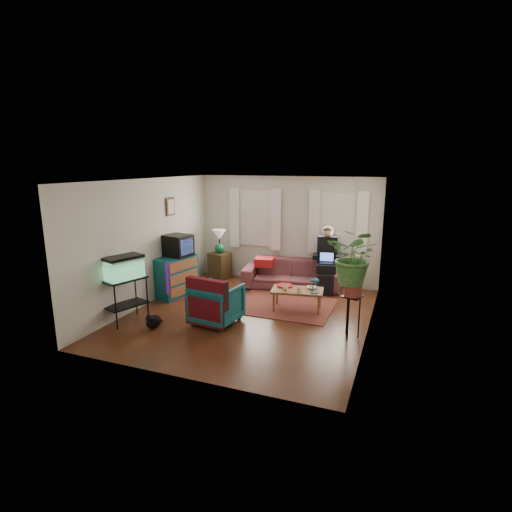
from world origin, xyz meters
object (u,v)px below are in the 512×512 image
at_px(coffee_table, 297,299).
at_px(plant_stand, 351,317).
at_px(armchair, 217,301).
at_px(sofa, 291,269).
at_px(aquarium_stand, 126,300).
at_px(dresser, 176,276).
at_px(side_table, 220,266).

relative_size(coffee_table, plant_stand, 1.36).
height_order(armchair, plant_stand, armchair).
height_order(sofa, aquarium_stand, sofa).
distance_m(dresser, coffee_table, 2.80).
xyz_separation_m(side_table, aquarium_stand, (-0.35, -3.22, 0.08)).
bearing_deg(dresser, sofa, 44.74).
height_order(side_table, dresser, dresser).
height_order(dresser, coffee_table, dresser).
distance_m(side_table, coffee_table, 2.86).
relative_size(sofa, dresser, 2.30).
distance_m(sofa, aquarium_stand, 3.89).
xyz_separation_m(sofa, dresser, (-2.26, -1.49, 0.00)).
bearing_deg(plant_stand, dresser, 167.32).
distance_m(sofa, dresser, 2.70).
distance_m(side_table, armchair, 2.93).
bearing_deg(side_table, dresser, -102.38).
bearing_deg(armchair, coffee_table, -128.59).
relative_size(sofa, aquarium_stand, 2.72).
xyz_separation_m(side_table, coffee_table, (2.45, -1.47, -0.12)).
xyz_separation_m(dresser, coffee_table, (2.79, 0.08, -0.23)).
xyz_separation_m(dresser, aquarium_stand, (-0.01, -1.67, -0.03)).
bearing_deg(dresser, coffee_table, 13.05).
xyz_separation_m(sofa, plant_stand, (1.74, -2.39, -0.07)).
xyz_separation_m(aquarium_stand, coffee_table, (2.80, 1.76, -0.21)).
bearing_deg(aquarium_stand, armchair, 38.79).
bearing_deg(aquarium_stand, side_table, 102.82).
distance_m(aquarium_stand, plant_stand, 4.08).
xyz_separation_m(armchair, coffee_table, (1.22, 1.19, -0.20)).
bearing_deg(side_table, armchair, -65.13).
height_order(sofa, side_table, sofa).
relative_size(dresser, armchair, 1.21).
xyz_separation_m(aquarium_stand, armchair, (1.58, 0.57, -0.01)).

